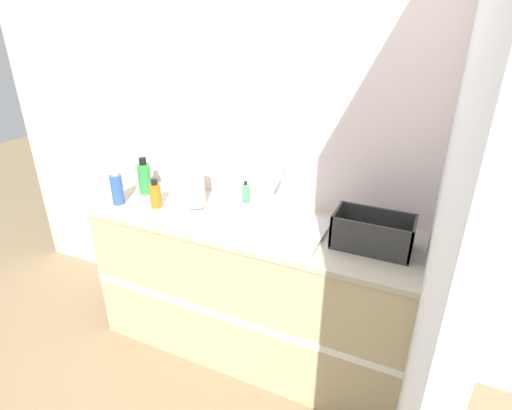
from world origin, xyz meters
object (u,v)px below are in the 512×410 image
(paper_towel_roll, at_px, (195,185))
(bottle_blue, at_px, (117,188))
(sink, at_px, (271,224))
(soap_dispenser, at_px, (246,194))
(bottle_green, at_px, (145,178))
(bottle_amber, at_px, (156,195))
(dish_rack, at_px, (372,235))

(paper_towel_roll, height_order, bottle_blue, paper_towel_roll)
(sink, xyz_separation_m, soap_dispenser, (-0.26, 0.22, 0.05))
(sink, bearing_deg, paper_towel_roll, 174.76)
(bottle_green, relative_size, bottle_blue, 1.06)
(paper_towel_roll, bearing_deg, bottle_amber, -156.01)
(soap_dispenser, bearing_deg, bottle_amber, -149.99)
(dish_rack, bearing_deg, sink, -178.48)
(paper_towel_roll, distance_m, bottle_blue, 0.49)
(bottle_blue, bearing_deg, soap_dispenser, 24.84)
(dish_rack, bearing_deg, bottle_amber, -177.05)
(paper_towel_roll, xyz_separation_m, soap_dispenser, (0.25, 0.17, -0.08))
(sink, height_order, soap_dispenser, sink)
(paper_towel_roll, relative_size, bottle_amber, 1.58)
(bottle_green, bearing_deg, soap_dispenser, 10.65)
(dish_rack, relative_size, soap_dispenser, 2.60)
(paper_towel_roll, xyz_separation_m, bottle_green, (-0.42, 0.05, -0.04))
(bottle_amber, bearing_deg, paper_towel_roll, 23.99)
(bottle_green, xyz_separation_m, bottle_blue, (-0.04, -0.20, -0.01))
(paper_towel_roll, relative_size, bottle_green, 1.16)
(dish_rack, bearing_deg, bottle_green, 176.85)
(bottle_blue, relative_size, soap_dispenser, 1.53)
(paper_towel_roll, distance_m, dish_rack, 1.05)
(paper_towel_roll, distance_m, bottle_amber, 0.25)
(sink, relative_size, bottle_blue, 2.64)
(dish_rack, xyz_separation_m, bottle_green, (-1.46, 0.08, 0.04))
(sink, height_order, dish_rack, sink)
(sink, distance_m, paper_towel_roll, 0.53)
(dish_rack, xyz_separation_m, bottle_amber, (-1.26, -0.07, 0.01))
(dish_rack, bearing_deg, paper_towel_roll, 178.21)
(bottle_green, bearing_deg, bottle_amber, -36.59)
(dish_rack, height_order, soap_dispenser, dish_rack)
(dish_rack, height_order, bottle_amber, bottle_amber)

